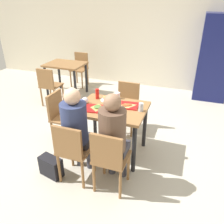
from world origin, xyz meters
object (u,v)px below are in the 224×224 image
plastic_cup_b (105,114)px  foil_bundle (85,100)px  chair_near_left (72,149)px  background_chair_far (80,66)px  paper_plate_near_edge (117,115)px  background_chair_near (49,84)px  drink_fridge (215,58)px  pizza_slice_b (127,105)px  chair_far_side (127,103)px  condiment_bottle (97,94)px  chair_near_right (109,157)px  person_in_red (76,126)px  background_table (66,69)px  chair_left_end (61,114)px  pizza_slice_a (97,107)px  handbag (51,167)px  person_in_brown_jacket (113,134)px  soda_can (141,107)px  plastic_cup_a (118,95)px  paper_plate_center (108,100)px  tray_red_far (126,105)px  main_table (112,115)px  tray_red_near (97,109)px

plastic_cup_b → foil_bundle: (-0.44, 0.31, 0.00)m
chair_near_left → background_chair_far: 3.73m
paper_plate_near_edge → foil_bundle: 0.60m
background_chair_near → drink_fridge: bearing=27.5°
pizza_slice_b → background_chair_near: background_chair_near is taller
chair_far_side → condiment_bottle: condiment_bottle is taller
paper_plate_near_edge → chair_near_left: bearing=-125.3°
chair_near_left → chair_near_right: same height
chair_near_left → background_chair_far: (-1.62, 3.36, 0.00)m
person_in_red → background_table: person_in_red is taller
chair_far_side → plastic_cup_b: (0.02, -1.10, 0.32)m
chair_left_end → pizza_slice_a: chair_left_end is taller
background_table → condiment_bottle: bearing=-46.9°
chair_near_right → foil_bundle: bearing=131.6°
person_in_red → chair_near_right: bearing=-15.9°
person_in_red → handbag: bearing=-155.8°
person_in_brown_jacket → soda_can: 0.68m
paper_plate_near_edge → condiment_bottle: condiment_bottle is taller
plastic_cup_a → foil_bundle: same height
plastic_cup_b → background_chair_near: bearing=142.4°
person_in_red → handbag: 0.73m
chair_far_side → paper_plate_center: (-0.15, -0.56, 0.27)m
pizza_slice_b → drink_fridge: drink_fridge is taller
chair_near_right → chair_far_side: same height
plastic_cup_a → person_in_brown_jacket: bearing=-74.2°
chair_near_left → background_chair_near: same height
person_in_red → tray_red_far: person_in_red is taller
chair_left_end → person_in_red: bearing=-44.9°
chair_far_side → background_chair_near: (-1.87, 0.36, 0.00)m
drink_fridge → tray_red_far: bearing=-114.8°
chair_left_end → soda_can: bearing=0.9°
main_table → chair_far_side: bearing=90.0°
tray_red_near → background_chair_far: 3.22m
person_in_red → tray_red_near: 0.50m
chair_far_side → person_in_red: (-0.25, -1.40, 0.25)m
tray_red_far → foil_bundle: (-0.59, -0.13, 0.04)m
pizza_slice_a → background_chair_far: size_ratio=0.25×
pizza_slice_b → foil_bundle: size_ratio=2.45×
person_in_red → handbag: size_ratio=3.99×
chair_near_right → paper_plate_near_edge: chair_near_right is taller
drink_fridge → chair_far_side: bearing=-124.6°
background_chair_far → tray_red_near: bearing=-58.2°
pizza_slice_b → background_table: (-2.06, 1.77, -0.16)m
person_in_red → background_chair_far: (-1.62, 3.22, -0.25)m
tray_red_far → plastic_cup_a: size_ratio=3.60×
pizza_slice_a → handbag: size_ratio=0.68×
tray_red_near → tray_red_far: (0.34, 0.25, 0.00)m
chair_near_left → handbag: 0.51m
person_in_red → plastic_cup_a: bearing=76.9°
paper_plate_center → foil_bundle: (-0.27, -0.23, 0.05)m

